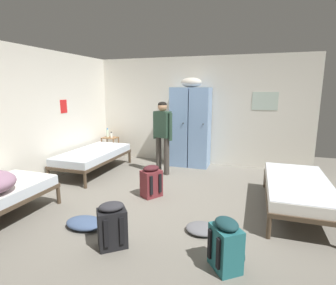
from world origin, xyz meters
The scene contains 14 objects.
ground_plane centered at (0.00, 0.00, 0.00)m, with size 8.18×8.18×0.00m, color slate.
room_backdrop centered at (-1.27, 1.31, 1.28)m, with size 5.24×5.16×2.57m.
locker_bank centered at (-0.11, 2.27, 0.97)m, with size 0.90×0.55×2.07m.
shelf_unit centered at (-2.26, 2.22, 0.35)m, with size 0.38×0.30×0.57m.
bed_right centered at (2.01, 0.33, 0.38)m, with size 0.90×1.90×0.49m.
bed_left_rear centered at (-2.01, 1.07, 0.38)m, with size 0.90×1.90×0.49m.
person_traveler centered at (-0.52, 1.44, 0.94)m, with size 0.47×0.29×1.55m.
water_bottle centered at (-2.34, 2.24, 0.68)m, with size 0.06×0.06×0.23m.
lotion_bottle centered at (-2.19, 2.18, 0.64)m, with size 0.06×0.06×0.16m.
backpack_maroon centered at (-0.29, 0.19, 0.26)m, with size 0.41×0.41×0.55m.
backpack_teal centered at (1.15, -1.32, 0.26)m, with size 0.42×0.41×0.55m.
backpack_black centered at (-0.16, -1.34, 0.26)m, with size 0.41×0.42×0.55m.
clothes_pile_grey centered at (0.78, -0.70, 0.04)m, with size 0.42×0.37×0.09m.
clothes_pile_denim centered at (-0.73, -1.07, 0.06)m, with size 0.53×0.37×0.12m.
Camera 1 is at (1.36, -3.84, 1.82)m, focal length 28.60 mm.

